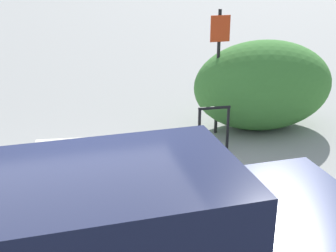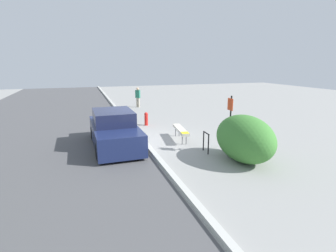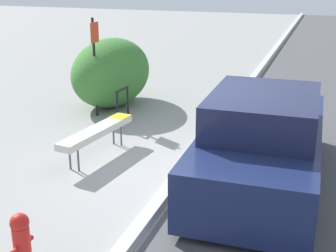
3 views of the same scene
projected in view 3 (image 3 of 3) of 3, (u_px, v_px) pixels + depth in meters
name	position (u px, v px, depth m)	size (l,w,h in m)	color
ground_plane	(180.00, 178.00, 7.90)	(60.00, 60.00, 0.00)	gray
curb	(180.00, 174.00, 7.88)	(60.00, 0.20, 0.13)	#B7B7B2
bench	(97.00, 132.00, 8.62)	(2.01, 0.59, 0.57)	#515156
bike_rack	(122.00, 102.00, 10.45)	(0.55, 0.08, 0.83)	black
sign_post	(95.00, 58.00, 10.74)	(0.36, 0.08, 2.30)	black
fire_hydrant	(22.00, 242.00, 5.32)	(0.36, 0.22, 0.77)	red
shrub_hedge	(112.00, 72.00, 11.78)	(2.72, 1.74, 1.71)	#3D7A33
parked_car_near	(262.00, 143.00, 7.54)	(4.50, 1.89, 1.54)	black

